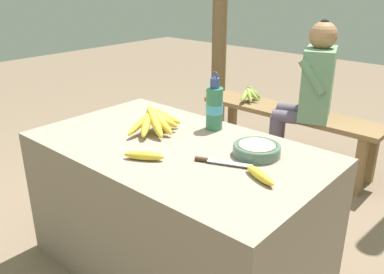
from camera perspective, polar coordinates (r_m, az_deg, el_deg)
The scene contains 11 objects.
ground_plane at distance 2.24m, azimuth -2.04°, elevation -17.58°, with size 12.00×12.00×0.00m, color #75604C.
market_counter at distance 2.04m, azimuth -2.17°, elevation -10.08°, with size 1.39×0.81×0.69m.
banana_bunch_ripe at distance 2.01m, azimuth -5.12°, elevation 2.42°, with size 0.20×0.33×0.14m.
serving_bowl at distance 1.78m, azimuth 9.07°, elevation -1.68°, with size 0.21×0.21×0.05m.
water_bottle at distance 2.04m, azimuth 3.10°, elevation 4.20°, with size 0.09×0.09×0.30m.
loose_banana_front at distance 1.73m, azimuth -6.74°, elevation -2.62°, with size 0.17×0.12×0.04m.
loose_banana_side at distance 1.58m, azimuth 9.53°, elevation -5.30°, with size 0.17×0.10×0.04m.
knife at distance 1.69m, azimuth 3.27°, elevation -3.40°, with size 0.23×0.12×0.02m.
wooden_bench at distance 3.24m, azimuth 13.40°, elevation 2.37°, with size 1.44×0.32×0.45m.
seated_vendor at distance 3.05m, azimuth 16.26°, elevation 6.60°, with size 0.47×0.43×1.14m.
banana_bunch_green at distance 3.37m, azimuth 8.12°, elevation 6.02°, with size 0.15×0.30×0.13m.
Camera 1 is at (1.20, -1.25, 1.42)m, focal length 38.00 mm.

